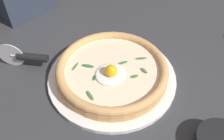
{
  "coord_description": "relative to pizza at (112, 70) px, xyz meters",
  "views": [
    {
      "loc": [
        -0.34,
        -0.26,
        0.51
      ],
      "look_at": [
        0.03,
        0.0,
        0.03
      ],
      "focal_mm": 39.1,
      "sensor_mm": 36.0,
      "label": 1
    }
  ],
  "objects": [
    {
      "name": "ground_plane",
      "position": [
        -0.03,
        0.0,
        -0.05
      ],
      "size": [
        2.4,
        2.4,
        0.03
      ],
      "primitive_type": "cube",
      "color": "#34363A",
      "rests_on": "ground"
    },
    {
      "name": "pizza",
      "position": [
        0.0,
        0.0,
        0.0
      ],
      "size": [
        0.3,
        0.3,
        0.06
      ],
      "color": "#DFA15D",
      "rests_on": "pizza_plate"
    },
    {
      "name": "pizza_plate",
      "position": [
        0.0,
        0.0,
        -0.03
      ],
      "size": [
        0.35,
        0.35,
        0.01
      ],
      "primitive_type": "cylinder",
      "color": "white",
      "rests_on": "ground"
    },
    {
      "name": "pizza_cutter",
      "position": [
        -0.1,
        0.22,
        0.01
      ],
      "size": [
        0.08,
        0.14,
        0.08
      ],
      "color": "silver",
      "rests_on": "ground"
    }
  ]
}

